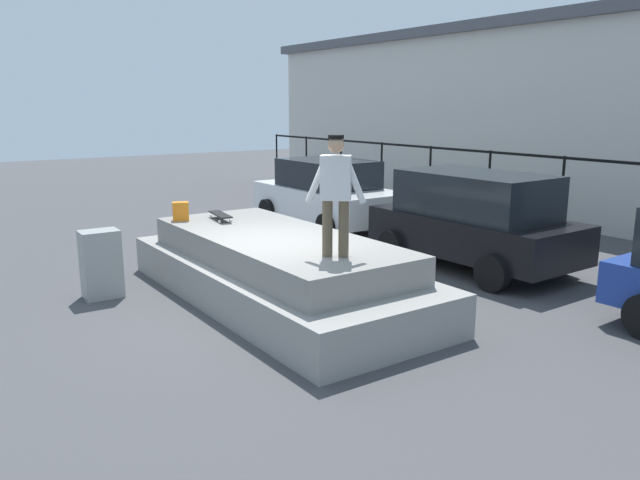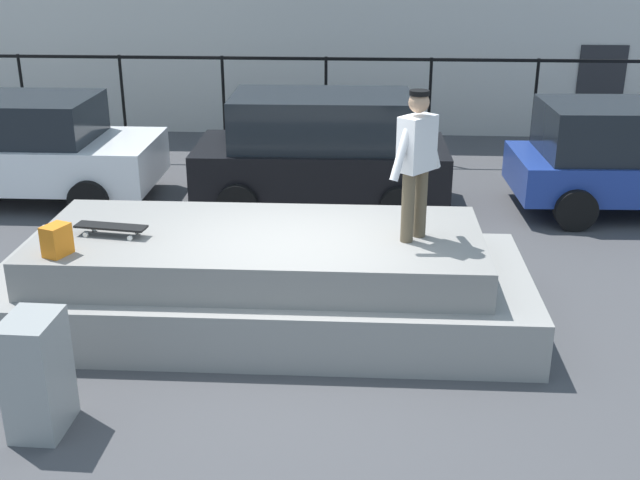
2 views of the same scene
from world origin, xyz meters
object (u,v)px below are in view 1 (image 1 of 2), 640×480
object	(u,v)px
backpack	(181,211)
car_black_hatchback_mid	(474,219)
car_white_sedan_near	(328,193)
skateboard	(220,215)
utility_box	(101,264)
skateboarder	(336,188)

from	to	relation	value
backpack	car_black_hatchback_mid	xyz separation A→B (m)	(2.49, 4.88, -0.27)
car_white_sedan_near	skateboard	bearing A→B (deg)	-57.02
car_white_sedan_near	car_black_hatchback_mid	world-z (taller)	car_black_hatchback_mid
backpack	utility_box	distance (m)	1.70
skateboarder	car_white_sedan_near	xyz separation A→B (m)	(-6.18, 4.27, -1.12)
skateboard	backpack	bearing A→B (deg)	-123.34
car_white_sedan_near	utility_box	bearing A→B (deg)	-66.91
backpack	skateboard	bearing A→B (deg)	168.78
backpack	car_black_hatchback_mid	bearing A→B (deg)	175.10
skateboarder	utility_box	distance (m)	4.32
skateboard	car_black_hatchback_mid	size ratio (longest dim) A/B	0.20
skateboarder	car_white_sedan_near	size ratio (longest dim) A/B	0.37
skateboard	utility_box	xyz separation A→B (m)	(-0.07, -2.12, -0.61)
utility_box	car_black_hatchback_mid	bearing A→B (deg)	72.86
backpack	car_white_sedan_near	distance (m)	5.54
car_black_hatchback_mid	skateboarder	bearing A→B (deg)	-73.47
skateboarder	utility_box	world-z (taller)	skateboarder
skateboarder	backpack	world-z (taller)	skateboarder
skateboarder	car_black_hatchback_mid	distance (m)	4.49
skateboarder	skateboard	distance (m)	3.45
car_white_sedan_near	backpack	bearing A→B (deg)	-63.69
backpack	skateboarder	bearing A→B (deg)	122.55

